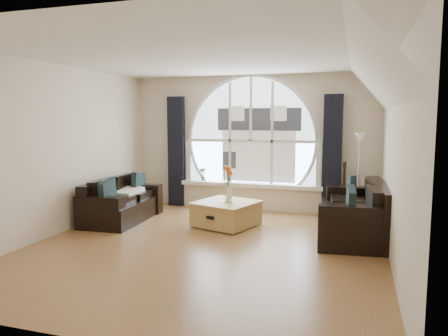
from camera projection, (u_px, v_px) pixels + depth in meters
ground at (205, 247)px, 6.14m from camera, size 5.00×5.50×0.01m
ceiling at (204, 56)px, 5.82m from camera, size 5.00×5.50×0.01m
wall_back at (251, 143)px, 8.58m from camera, size 5.00×0.01×2.70m
wall_front at (86, 181)px, 3.37m from camera, size 5.00×0.01×2.70m
wall_left at (57, 150)px, 6.72m from camera, size 0.01×5.50×2.70m
wall_right at (395, 159)px, 5.23m from camera, size 0.01×5.50×2.70m
attic_slope at (373, 77)px, 5.21m from camera, size 0.92×5.50×0.72m
arched_window at (251, 130)px, 8.52m from camera, size 2.60×0.06×2.15m
window_sill at (250, 185)px, 8.59m from camera, size 2.90×0.22×0.08m
window_frame at (251, 130)px, 8.50m from camera, size 2.76×0.08×2.15m
neighbor_house at (258, 136)px, 8.48m from camera, size 1.70×0.02×1.50m
curtain_left at (176, 152)px, 8.97m from camera, size 0.35×0.12×2.30m
curtain_right at (332, 156)px, 8.02m from camera, size 0.35×0.12×2.30m
sofa_left at (122, 199)px, 7.68m from camera, size 0.92×1.69×0.73m
sofa_right at (354, 212)px, 6.61m from camera, size 1.15×2.01×0.86m
coffee_chest at (226, 213)px, 7.32m from camera, size 1.19×1.19×0.46m
throw_blanket at (124, 192)px, 7.82m from camera, size 0.57×0.57×0.10m
vase_flowers at (229, 180)px, 7.21m from camera, size 0.24×0.24×0.70m
floor_lamp at (358, 178)px, 7.56m from camera, size 0.24×0.24×1.60m
guitar at (344, 190)px, 7.90m from camera, size 0.38×0.27×1.06m
potted_plant at (203, 174)px, 8.87m from camera, size 0.16×0.12×0.28m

